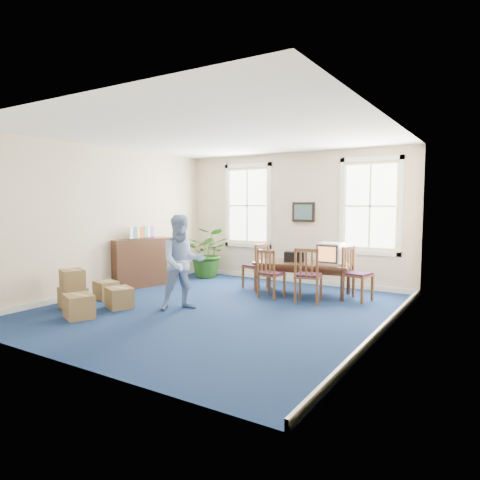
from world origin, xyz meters
The scene contains 25 objects.
floor centered at (0.00, 0.00, 0.00)m, with size 6.50×6.50×0.00m, color navy.
ceiling centered at (0.00, 0.00, 3.20)m, with size 6.50×6.50×0.00m, color white.
wall_back centered at (0.00, 3.25, 1.60)m, with size 6.50×6.50×0.00m, color beige.
wall_front centered at (0.00, -3.25, 1.60)m, with size 6.50×6.50×0.00m, color beige.
wall_left centered at (-3.00, 0.00, 1.60)m, with size 6.50×6.50×0.00m, color beige.
wall_right centered at (3.00, 0.00, 1.60)m, with size 6.50×6.50×0.00m, color beige.
baseboard_back centered at (0.00, 3.22, 0.06)m, with size 6.00×0.04×0.12m, color white.
baseboard_left centered at (-2.97, 0.00, 0.06)m, with size 0.04×6.50×0.12m, color white.
baseboard_right centered at (2.97, 0.00, 0.06)m, with size 0.04×6.50×0.12m, color white.
window_left centered at (-1.30, 3.23, 1.90)m, with size 1.40×0.12×2.20m, color white, non-canonical shape.
window_right centered at (1.90, 3.23, 1.90)m, with size 1.40×0.12×2.20m, color white, non-canonical shape.
wall_picture centered at (0.30, 3.20, 1.75)m, with size 0.58×0.06×0.48m, color black, non-canonical shape.
conference_table centered at (0.81, 2.05, 0.34)m, with size 2.02×0.92×0.69m, color #442717, non-canonical shape.
crt_tv centered at (1.41, 2.09, 0.91)m, with size 0.49×0.54×0.45m, color #B7B7BC, non-canonical shape.
game_console centered at (1.69, 2.05, 0.71)m, with size 0.16×0.20×0.05m, color white.
equipment_bag centered at (0.58, 2.09, 0.80)m, with size 0.44×0.28×0.22m, color black.
chair_near_left centered at (0.40, 1.36, 0.51)m, with size 0.46×0.46×1.02m, color brown, non-canonical shape.
chair_near_right centered at (1.23, 1.36, 0.55)m, with size 0.49×0.49×1.10m, color brown, non-canonical shape.
chair_end_left centered at (-0.38, 2.05, 0.52)m, with size 0.47×0.47×1.05m, color brown, non-canonical shape.
chair_end_right centered at (2.01, 2.05, 0.54)m, with size 0.49×0.49×1.09m, color brown, non-canonical shape.
man centered at (-0.54, -0.38, 0.88)m, with size 0.86×0.66×1.76m, color #83A0D1.
credenza centered at (-2.75, 0.80, 0.59)m, with size 0.43×1.50×1.18m, color #442717.
brochure_rack centered at (-2.73, 0.80, 1.33)m, with size 0.12×0.69×0.30m, color #99999E, non-canonical shape.
potted_plant centered at (-2.18, 2.66, 0.66)m, with size 1.19×1.04×1.33m, color #1E4C13.
cardboard_boxes centered at (-2.16, -1.31, 0.38)m, with size 1.34×1.34×0.77m, color olive, non-canonical shape.
Camera 1 is at (4.50, -6.45, 1.98)m, focal length 32.00 mm.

